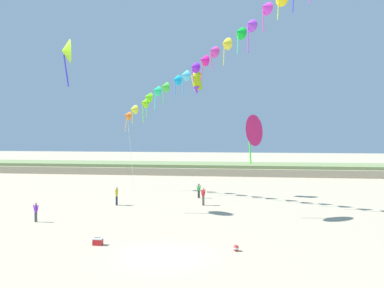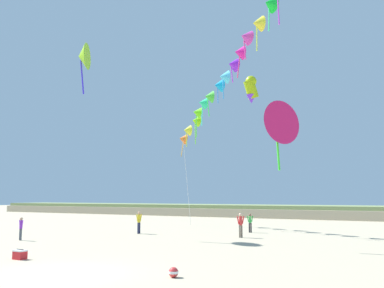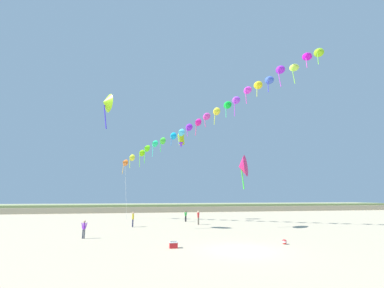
{
  "view_description": "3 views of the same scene",
  "coord_description": "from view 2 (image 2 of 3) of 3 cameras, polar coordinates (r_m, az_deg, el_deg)",
  "views": [
    {
      "loc": [
        4.62,
        -22.05,
        6.88
      ],
      "look_at": [
        -0.24,
        13.59,
        5.89
      ],
      "focal_mm": 38.0,
      "sensor_mm": 36.0,
      "label": 1
    },
    {
      "loc": [
        11.9,
        -11.18,
        2.84
      ],
      "look_at": [
        -0.77,
        11.28,
        6.22
      ],
      "focal_mm": 38.0,
      "sensor_mm": 36.0,
      "label": 2
    },
    {
      "loc": [
        -6.76,
        -17.25,
        3.55
      ],
      "look_at": [
        -1.64,
        9.23,
        9.06
      ],
      "focal_mm": 24.0,
      "sensor_mm": 36.0,
      "label": 3
    }
  ],
  "objects": [
    {
      "name": "large_kite_low_lead",
      "position": [
        24.0,
        11.86,
        2.78
      ],
      "size": [
        2.27,
        2.71,
        4.02
      ],
      "color": "#D51A5B"
    },
    {
      "name": "beach_ball",
      "position": [
        15.2,
        -2.62,
        -17.54
      ],
      "size": [
        0.36,
        0.36,
        0.36
      ],
      "color": "red",
      "rests_on": "ground"
    },
    {
      "name": "large_kite_high_solo",
      "position": [
        37.11,
        8.3,
        7.72
      ],
      "size": [
        1.55,
        1.75,
        2.52
      ],
      "color": "#9FBF11"
    },
    {
      "name": "person_far_left",
      "position": [
        33.84,
        8.15,
        -10.72
      ],
      "size": [
        0.49,
        0.35,
        1.52
      ],
      "color": "black",
      "rests_on": "ground"
    },
    {
      "name": "ground_plane",
      "position": [
        16.58,
        -17.88,
        -16.98
      ],
      "size": [
        240.0,
        240.0,
        0.0
      ],
      "primitive_type": "plane",
      "color": "tan"
    },
    {
      "name": "person_near_right",
      "position": [
        29.59,
        6.83,
        -11.0
      ],
      "size": [
        0.45,
        0.51,
        1.72
      ],
      "color": "#726656",
      "rests_on": "ground"
    },
    {
      "name": "large_kite_mid_trail",
      "position": [
        34.41,
        -15.06,
        11.76
      ],
      "size": [
        1.7,
        2.25,
        4.2
      ],
      "color": "#92D71B"
    },
    {
      "name": "beach_cooler",
      "position": [
        20.93,
        -23.01,
        -14.1
      ],
      "size": [
        0.58,
        0.41,
        0.46
      ],
      "color": "red",
      "rests_on": "ground"
    },
    {
      "name": "person_mid_center",
      "position": [
        32.73,
        -7.45,
        -10.63
      ],
      "size": [
        0.24,
        0.61,
        1.73
      ],
      "color": "#282D4C",
      "rests_on": "ground"
    },
    {
      "name": "person_near_left",
      "position": [
        29.81,
        -22.89,
        -10.68
      ],
      "size": [
        0.53,
        0.21,
        1.51
      ],
      "color": "#474C56",
      "rests_on": "ground"
    },
    {
      "name": "kite_banner_string",
      "position": [
        30.96,
        7.86,
        14.76
      ],
      "size": [
        23.76,
        20.18,
        20.52
      ],
      "color": "orange"
    },
    {
      "name": "dune_ridge",
      "position": [
        58.99,
        18.01,
        -9.05
      ],
      "size": [
        120.0,
        9.95,
        1.7
      ],
      "color": "tan",
      "rests_on": "ground"
    }
  ]
}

